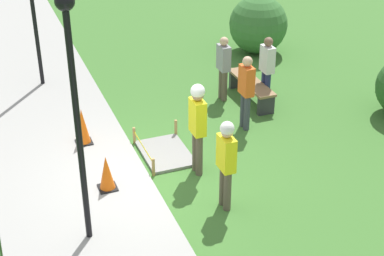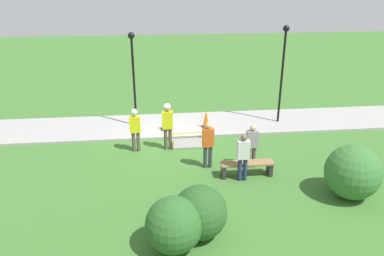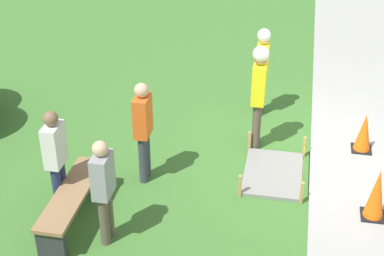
# 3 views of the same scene
# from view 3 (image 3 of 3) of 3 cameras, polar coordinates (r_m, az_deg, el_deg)

# --- Properties ---
(ground_plane) EXTENTS (60.00, 60.00, 0.00)m
(ground_plane) POSITION_cam_3_polar(r_m,az_deg,el_deg) (10.43, 11.38, -2.44)
(ground_plane) COLOR #3D702D
(wet_concrete_patch) EXTENTS (1.39, 0.99, 0.38)m
(wet_concrete_patch) POSITION_cam_3_polar(r_m,az_deg,el_deg) (9.75, 7.87, -4.37)
(wet_concrete_patch) COLOR gray
(wet_concrete_patch) RESTS_ON ground_plane
(traffic_cone_near_patch) EXTENTS (0.34, 0.34, 0.80)m
(traffic_cone_near_patch) POSITION_cam_3_polar(r_m,az_deg,el_deg) (8.83, 17.45, -6.15)
(traffic_cone_near_patch) COLOR black
(traffic_cone_near_patch) RESTS_ON sidewalk
(traffic_cone_far_patch) EXTENTS (0.34, 0.34, 0.69)m
(traffic_cone_far_patch) POSITION_cam_3_polar(r_m,az_deg,el_deg) (10.39, 16.33, -0.44)
(traffic_cone_far_patch) COLOR black
(traffic_cone_far_patch) RESTS_ON sidewalk
(park_bench) EXTENTS (1.80, 0.44, 0.51)m
(park_bench) POSITION_cam_3_polar(r_m,az_deg,el_deg) (8.72, -11.53, -6.87)
(park_bench) COLOR #2D2D33
(park_bench) RESTS_ON ground_plane
(worker_supervisor) EXTENTS (0.40, 0.27, 1.90)m
(worker_supervisor) POSITION_cam_3_polar(r_m,az_deg,el_deg) (9.95, 6.50, 3.91)
(worker_supervisor) COLOR brown
(worker_supervisor) RESTS_ON ground_plane
(worker_assistant) EXTENTS (0.40, 0.25, 1.73)m
(worker_assistant) POSITION_cam_3_polar(r_m,az_deg,el_deg) (11.12, 6.83, 6.13)
(worker_assistant) COLOR brown
(worker_assistant) RESTS_ON ground_plane
(bystander_in_orange_shirt) EXTENTS (0.40, 0.22, 1.71)m
(bystander_in_orange_shirt) POSITION_cam_3_polar(r_m,az_deg,el_deg) (9.13, -4.76, 0.14)
(bystander_in_orange_shirt) COLOR #383D47
(bystander_in_orange_shirt) RESTS_ON ground_plane
(bystander_in_gray_shirt) EXTENTS (0.40, 0.22, 1.66)m
(bystander_in_gray_shirt) POSITION_cam_3_polar(r_m,az_deg,el_deg) (8.66, -13.08, -2.67)
(bystander_in_gray_shirt) COLOR navy
(bystander_in_gray_shirt) RESTS_ON ground_plane
(bystander_in_white_shirt) EXTENTS (0.40, 0.22, 1.61)m
(bystander_in_white_shirt) POSITION_cam_3_polar(r_m,az_deg,el_deg) (7.98, -8.57, -5.63)
(bystander_in_white_shirt) COLOR brown
(bystander_in_white_shirt) RESTS_ON ground_plane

